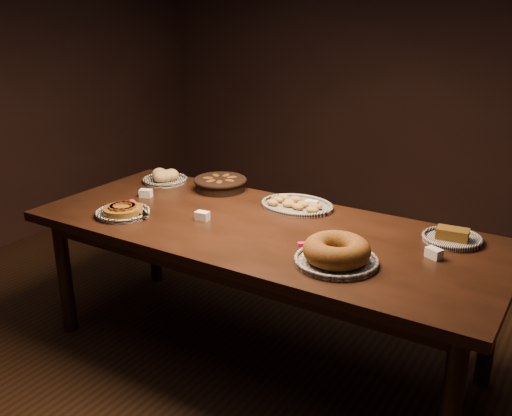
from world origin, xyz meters
The scene contains 9 objects.
ground centered at (0.00, 0.00, 0.00)m, with size 5.00×5.00×0.00m, color black.
buffet_table centered at (0.00, 0.00, 0.68)m, with size 2.40×1.00×0.75m.
apple_tart_plate centered at (-0.70, -0.25, 0.77)m, with size 0.31×0.29×0.06m.
madeleine_platter centered at (0.02, 0.34, 0.77)m, with size 0.40×0.33×0.05m.
bundt_cake_plate centered at (0.50, -0.21, 0.80)m, with size 0.40×0.41×0.11m.
croissant_basket centered at (-0.52, 0.38, 0.80)m, with size 0.38×0.38×0.08m.
bread_roll_plate centered at (-0.91, 0.32, 0.78)m, with size 0.28×0.28×0.09m.
loaf_plate centered at (0.87, 0.31, 0.77)m, with size 0.28×0.28×0.06m.
tent_cards centered at (0.05, 0.08, 0.77)m, with size 1.74×0.51×0.04m.
Camera 1 is at (1.40, -2.29, 1.80)m, focal length 40.00 mm.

